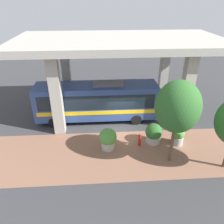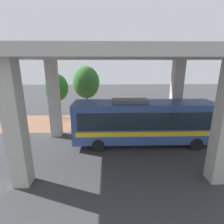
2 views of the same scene
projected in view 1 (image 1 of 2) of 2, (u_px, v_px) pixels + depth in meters
ground_plane at (122, 132)px, 19.87m from camera, size 80.00×80.00×0.00m
sidewalk_strip at (126, 153)px, 17.24m from camera, size 6.00×40.00×0.02m
overpass at (119, 49)px, 20.21m from camera, size 9.40×19.20×7.56m
bus at (97, 100)px, 20.96m from camera, size 2.78×11.52×3.88m
fire_hydrant at (140, 140)px, 17.87m from camera, size 0.44×0.21×1.11m
planter_front at (108, 139)px, 17.35m from camera, size 1.40×1.40×1.83m
planter_middle at (178, 136)px, 17.95m from camera, size 1.00×1.00×1.54m
planter_back at (154, 133)px, 18.13m from camera, size 1.40×1.40×1.76m
street_tree_far at (178, 107)px, 14.39m from camera, size 3.04×3.04×6.37m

